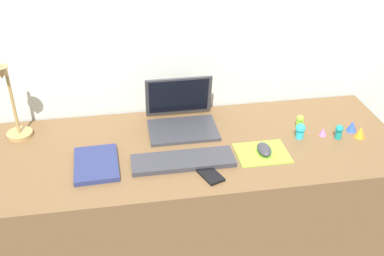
# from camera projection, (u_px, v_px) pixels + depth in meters

# --- Properties ---
(back_wall) EXTENTS (2.95, 0.05, 1.49)m
(back_wall) POSITION_uv_depth(u_px,v_px,m) (182.00, 104.00, 2.29)
(back_wall) COLOR beige
(back_wall) RESTS_ON ground_plane
(desk) EXTENTS (1.75, 0.66, 0.74)m
(desk) POSITION_uv_depth(u_px,v_px,m) (195.00, 213.00, 2.17)
(desk) COLOR brown
(desk) RESTS_ON ground_plane
(laptop) EXTENTS (0.30, 0.26, 0.21)m
(laptop) POSITION_uv_depth(u_px,v_px,m) (181.00, 115.00, 2.10)
(laptop) COLOR #333338
(laptop) RESTS_ON desk
(keyboard) EXTENTS (0.41, 0.13, 0.02)m
(keyboard) POSITION_uv_depth(u_px,v_px,m) (183.00, 161.00, 1.87)
(keyboard) COLOR #333338
(keyboard) RESTS_ON desk
(mousepad) EXTENTS (0.21, 0.17, 0.00)m
(mousepad) POSITION_uv_depth(u_px,v_px,m) (262.00, 153.00, 1.93)
(mousepad) COLOR #8CDB33
(mousepad) RESTS_ON desk
(mouse) EXTENTS (0.06, 0.10, 0.03)m
(mouse) POSITION_uv_depth(u_px,v_px,m) (264.00, 149.00, 1.92)
(mouse) COLOR #333338
(mouse) RESTS_ON mousepad
(cell_phone) EXTENTS (0.11, 0.14, 0.01)m
(cell_phone) POSITION_uv_depth(u_px,v_px,m) (209.00, 174.00, 1.80)
(cell_phone) COLOR black
(cell_phone) RESTS_ON desk
(desk_lamp) EXTENTS (0.11, 0.16, 0.37)m
(desk_lamp) POSITION_uv_depth(u_px,v_px,m) (11.00, 105.00, 1.93)
(desk_lamp) COLOR #A5844C
(desk_lamp) RESTS_ON desk
(notebook_pad) EXTENTS (0.18, 0.25, 0.02)m
(notebook_pad) POSITION_uv_depth(u_px,v_px,m) (96.00, 164.00, 1.85)
(notebook_pad) COLOR navy
(notebook_pad) RESTS_ON desk
(toy_figurine_blue) EXTENTS (0.04, 0.04, 0.05)m
(toy_figurine_blue) POSITION_uv_depth(u_px,v_px,m) (352.00, 126.00, 2.07)
(toy_figurine_blue) COLOR blue
(toy_figurine_blue) RESTS_ON desk
(toy_figurine_cyan) EXTENTS (0.04, 0.04, 0.07)m
(toy_figurine_cyan) POSITION_uv_depth(u_px,v_px,m) (300.00, 130.00, 2.01)
(toy_figurine_cyan) COLOR #28B7CC
(toy_figurine_cyan) RESTS_ON desk
(toy_figurine_teal) EXTENTS (0.03, 0.03, 0.06)m
(toy_figurine_teal) POSITION_uv_depth(u_px,v_px,m) (339.00, 131.00, 2.01)
(toy_figurine_teal) COLOR teal
(toy_figurine_teal) RESTS_ON desk
(toy_figurine_orange) EXTENTS (0.05, 0.05, 0.05)m
(toy_figurine_orange) POSITION_uv_depth(u_px,v_px,m) (360.00, 132.00, 2.02)
(toy_figurine_orange) COLOR orange
(toy_figurine_orange) RESTS_ON desk
(toy_figurine_pink) EXTENTS (0.03, 0.03, 0.04)m
(toy_figurine_pink) POSITION_uv_depth(u_px,v_px,m) (323.00, 132.00, 2.04)
(toy_figurine_pink) COLOR pink
(toy_figurine_pink) RESTS_ON desk
(toy_figurine_lime) EXTENTS (0.03, 0.03, 0.06)m
(toy_figurine_lime) POSITION_uv_depth(u_px,v_px,m) (300.00, 121.00, 2.09)
(toy_figurine_lime) COLOR #8CDB33
(toy_figurine_lime) RESTS_ON desk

